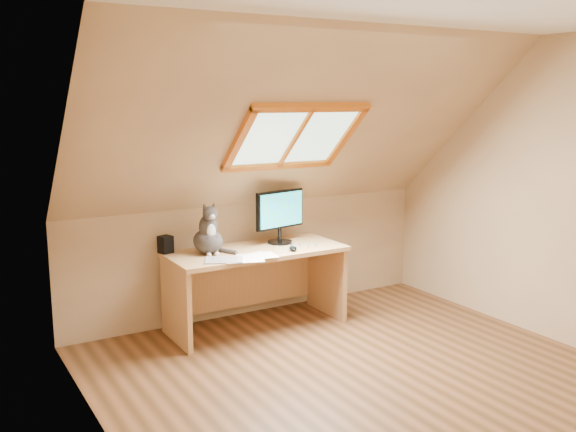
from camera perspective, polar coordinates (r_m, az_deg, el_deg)
ground at (r=4.56m, az=7.54°, el=-14.51°), size 3.50×3.50×0.00m
room_shell at (r=4.09m, az=8.82°, el=3.50°), size 3.52×3.52×2.41m
desk at (r=5.46m, az=-3.19°, el=-4.99°), size 1.49×0.65×0.68m
monitor at (r=5.50m, az=-0.71°, el=0.27°), size 0.50×0.21×0.46m
cat at (r=5.20m, az=-7.10°, el=-1.69°), size 0.25×0.30×0.43m
desk_speaker at (r=5.29m, az=-10.83°, el=-2.50°), size 0.12×0.12×0.14m
graphics_tablet at (r=4.99m, az=-5.71°, el=-3.92°), size 0.35×0.31×0.01m
mouse at (r=5.28m, az=0.45°, el=-2.91°), size 0.11×0.13×0.04m
papers at (r=5.06m, az=-3.10°, el=-3.71°), size 0.35×0.30×0.01m
cables at (r=5.40m, az=0.70°, el=-2.77°), size 0.51×0.26×0.01m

